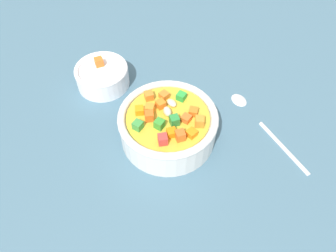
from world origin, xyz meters
TOP-DOWN VIEW (x-y plane):
  - ground_plane at (0.00, 0.00)cm, footprint 140.00×140.00cm
  - soup_bowl_main at (-0.00, -0.01)cm, footprint 16.13×16.13cm
  - spoon at (16.43, 0.89)cm, footprint 8.41×19.26cm
  - side_bowl_small at (-10.45, 14.53)cm, footprint 10.04×10.04cm

SIDE VIEW (x-z plane):
  - ground_plane at x=0.00cm, z-range -2.00..0.00cm
  - spoon at x=16.43cm, z-range -0.02..0.78cm
  - side_bowl_small at x=-10.45cm, z-range -0.37..4.77cm
  - soup_bowl_main at x=0.00cm, z-range -0.25..6.61cm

